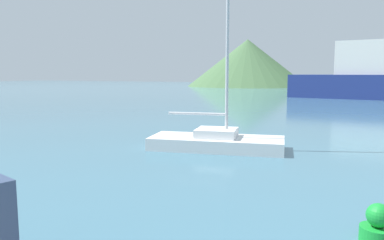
% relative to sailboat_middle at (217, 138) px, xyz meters
% --- Properties ---
extents(sailboat_middle, '(5.42, 2.93, 11.31)m').
position_rel_sailboat_middle_xyz_m(sailboat_middle, '(0.00, 0.00, 0.00)').
color(sailboat_middle, white).
rests_on(sailboat_middle, ground_plane).
extents(buoy_marker, '(0.60, 0.60, 0.69)m').
position_rel_sailboat_middle_xyz_m(buoy_marker, '(5.45, -6.40, -0.16)').
color(buoy_marker, green).
rests_on(buoy_marker, ground_plane).
extents(hill_west, '(27.64, 27.64, 10.76)m').
position_rel_sailboat_middle_xyz_m(hill_west, '(-19.72, 71.46, 4.94)').
color(hill_west, '#476B42').
rests_on(hill_west, ground_plane).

